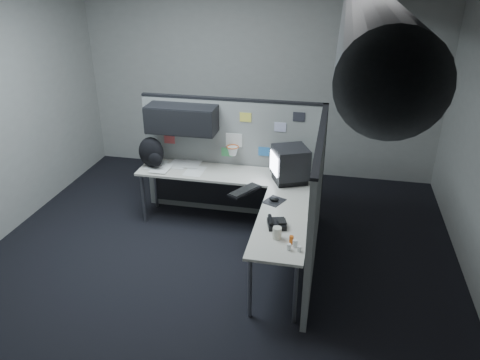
% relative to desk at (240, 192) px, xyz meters
% --- Properties ---
extents(room, '(5.62, 5.62, 3.22)m').
position_rel_desk_xyz_m(room, '(0.41, -0.70, 1.48)').
color(room, black).
rests_on(room, ground).
extents(partition_back, '(2.44, 0.42, 1.63)m').
position_rel_desk_xyz_m(partition_back, '(-0.40, 0.53, 0.38)').
color(partition_back, gray).
rests_on(partition_back, ground).
extents(partition_right, '(0.07, 2.23, 1.63)m').
position_rel_desk_xyz_m(partition_right, '(0.95, -0.49, 0.21)').
color(partition_right, gray).
rests_on(partition_right, ground).
extents(desk, '(2.31, 2.11, 0.73)m').
position_rel_desk_xyz_m(desk, '(0.00, 0.00, 0.00)').
color(desk, beige).
rests_on(desk, ground).
extents(monitor, '(0.52, 0.52, 0.45)m').
position_rel_desk_xyz_m(monitor, '(0.59, 0.19, 0.35)').
color(monitor, black).
rests_on(monitor, desk).
extents(keyboard, '(0.36, 0.46, 0.04)m').
position_rel_desk_xyz_m(keyboard, '(0.10, -0.22, 0.14)').
color(keyboard, black).
rests_on(keyboard, desk).
extents(mouse, '(0.27, 0.29, 0.05)m').
position_rel_desk_xyz_m(mouse, '(0.48, -0.37, 0.13)').
color(mouse, black).
rests_on(mouse, desk).
extents(phone, '(0.23, 0.24, 0.09)m').
position_rel_desk_xyz_m(phone, '(0.58, -0.92, 0.15)').
color(phone, black).
rests_on(phone, desk).
extents(bottles, '(0.15, 0.16, 0.09)m').
position_rel_desk_xyz_m(bottles, '(0.79, -1.27, 0.15)').
color(bottles, silver).
rests_on(bottles, desk).
extents(cup, '(0.09, 0.09, 0.12)m').
position_rel_desk_xyz_m(cup, '(0.62, -1.14, 0.18)').
color(cup, beige).
rests_on(cup, desk).
extents(papers, '(0.80, 0.59, 0.02)m').
position_rel_desk_xyz_m(papers, '(-0.93, 0.33, 0.13)').
color(papers, white).
rests_on(papers, desk).
extents(backpack, '(0.40, 0.36, 0.41)m').
position_rel_desk_xyz_m(backpack, '(-1.24, 0.26, 0.32)').
color(backpack, black).
rests_on(backpack, desk).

